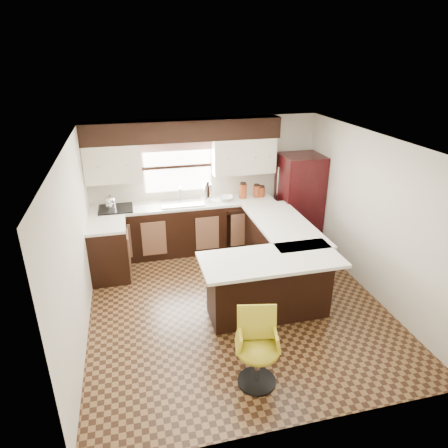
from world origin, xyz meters
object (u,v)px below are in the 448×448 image
object	(u,v)px
peninsula_return	(269,287)
peninsula_long	(279,251)
bar_chair	(258,351)
refrigerator	(299,200)

from	to	relation	value
peninsula_return	peninsula_long	bearing A→B (deg)	61.70
peninsula_return	bar_chair	xyz separation A→B (m)	(-0.55, -1.20, -0.00)
refrigerator	bar_chair	distance (m)	3.83
peninsula_long	peninsula_return	distance (m)	1.11
peninsula_return	bar_chair	size ratio (longest dim) A/B	1.84
peninsula_long	peninsula_return	world-z (taller)	same
peninsula_return	refrigerator	world-z (taller)	refrigerator
peninsula_long	peninsula_return	size ratio (longest dim) A/B	1.18
peninsula_long	refrigerator	xyz separation A→B (m)	(0.81, 1.13, 0.42)
refrigerator	bar_chair	size ratio (longest dim) A/B	1.93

